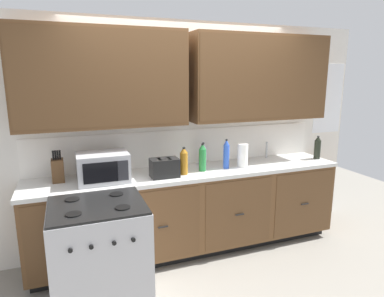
{
  "coord_description": "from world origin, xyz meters",
  "views": [
    {
      "loc": [
        -1.23,
        -2.96,
        1.95
      ],
      "look_at": [
        -0.01,
        0.27,
        1.19
      ],
      "focal_mm": 31.43,
      "sensor_mm": 36.0,
      "label": 1
    }
  ],
  "objects": [
    {
      "name": "bottle_blue",
      "position": [
        0.38,
        0.26,
        1.1
      ],
      "size": [
        0.07,
        0.07,
        0.33
      ],
      "color": "blue",
      "rests_on": "counter_run"
    },
    {
      "name": "bottle_clear",
      "position": [
        0.19,
        0.46,
        1.07
      ],
      "size": [
        0.08,
        0.08,
        0.27
      ],
      "color": "silver",
      "rests_on": "counter_run"
    },
    {
      "name": "sink_faucet",
      "position": [
        1.07,
        0.51,
        1.04
      ],
      "size": [
        0.02,
        0.02,
        0.2
      ],
      "primitive_type": "cylinder",
      "color": "#B2B5BA",
      "rests_on": "counter_run"
    },
    {
      "name": "wall_unit",
      "position": [
        0.0,
        0.5,
        1.68
      ],
      "size": [
        4.59,
        0.4,
        2.53
      ],
      "color": "white",
      "rests_on": "ground_plane"
    },
    {
      "name": "microwave",
      "position": [
        -0.93,
        0.25,
        1.08
      ],
      "size": [
        0.48,
        0.37,
        0.28
      ],
      "color": "#B7B7BC",
      "rests_on": "counter_run"
    },
    {
      "name": "toaster",
      "position": [
        -0.34,
        0.18,
        1.04
      ],
      "size": [
        0.28,
        0.18,
        0.19
      ],
      "color": "black",
      "rests_on": "counter_run"
    },
    {
      "name": "counter_run",
      "position": [
        0.0,
        0.3,
        0.48
      ],
      "size": [
        3.42,
        0.64,
        0.94
      ],
      "color": "black",
      "rests_on": "ground_plane"
    },
    {
      "name": "stove_range",
      "position": [
        -1.05,
        -0.33,
        0.47
      ],
      "size": [
        0.76,
        0.68,
        0.95
      ],
      "color": "#B7B7BC",
      "rests_on": "ground_plane"
    },
    {
      "name": "bottle_dark",
      "position": [
        1.63,
        0.25,
        1.08
      ],
      "size": [
        0.08,
        0.08,
        0.28
      ],
      "color": "black",
      "rests_on": "counter_run"
    },
    {
      "name": "bottle_amber",
      "position": [
        -0.13,
        0.2,
        1.08
      ],
      "size": [
        0.08,
        0.08,
        0.29
      ],
      "color": "#9E6619",
      "rests_on": "counter_run"
    },
    {
      "name": "bottle_green",
      "position": [
        0.1,
        0.25,
        1.09
      ],
      "size": [
        0.08,
        0.08,
        0.3
      ],
      "color": "#237A38",
      "rests_on": "counter_run"
    },
    {
      "name": "ground_plane",
      "position": [
        0.0,
        0.0,
        0.0
      ],
      "size": [
        8.46,
        8.46,
        0.0
      ],
      "primitive_type": "plane",
      "color": "gray"
    },
    {
      "name": "paper_towel_roll",
      "position": [
        0.58,
        0.25,
        1.07
      ],
      "size": [
        0.12,
        0.12,
        0.26
      ],
      "primitive_type": "cylinder",
      "color": "white",
      "rests_on": "counter_run"
    },
    {
      "name": "knife_block",
      "position": [
        -1.34,
        0.4,
        1.05
      ],
      "size": [
        0.11,
        0.14,
        0.31
      ],
      "color": "#52361E",
      "rests_on": "counter_run"
    }
  ]
}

